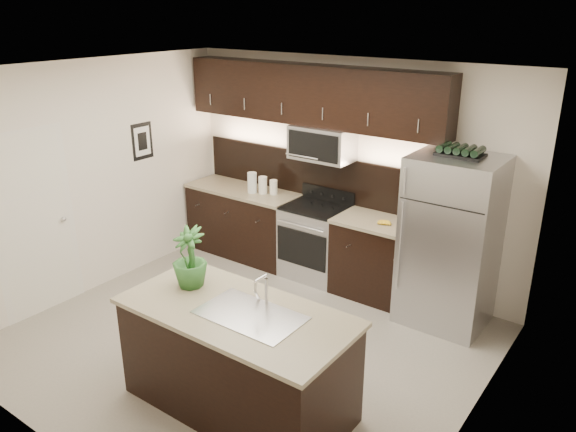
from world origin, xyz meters
name	(u,v)px	position (x,y,z in m)	size (l,w,h in m)	color
ground	(245,341)	(0.00, 0.00, 0.00)	(4.50, 4.50, 0.00)	gray
room_walls	(228,183)	(-0.11, -0.04, 1.70)	(4.52, 4.02, 2.71)	silver
counter_run	(302,237)	(-0.46, 1.69, 0.47)	(3.51, 0.65, 0.94)	black
upper_fixtures	(312,104)	(-0.43, 1.84, 2.14)	(3.49, 0.40, 1.66)	black
island	(238,359)	(0.60, -0.78, 0.47)	(1.96, 0.96, 0.94)	black
sink_faucet	(251,313)	(0.75, -0.77, 0.96)	(0.84, 0.50, 0.28)	silver
refrigerator	(451,241)	(1.48, 1.63, 0.92)	(0.89, 0.80, 1.84)	#B2B2B7
wine_rack	(461,151)	(1.48, 1.63, 1.89)	(0.45, 0.28, 0.11)	black
plant	(189,257)	(0.01, -0.69, 1.21)	(0.30, 0.30, 0.54)	#2A5F26
canisters	(260,184)	(-1.11, 1.68, 1.06)	(0.38, 0.22, 0.27)	silver
french_press	(424,224)	(1.17, 1.64, 1.04)	(0.09, 0.09, 0.27)	silver
bananas	(381,222)	(0.67, 1.61, 0.96)	(0.16, 0.12, 0.05)	gold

